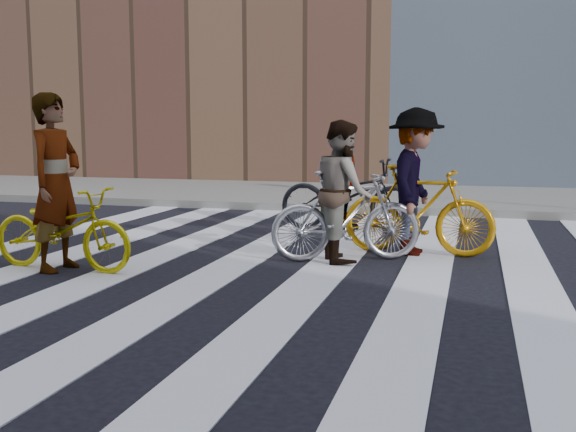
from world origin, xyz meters
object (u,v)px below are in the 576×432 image
at_px(bike_dark_rear, 348,195).
at_px(rider_mid, 343,191).
at_px(bike_yellow_right, 418,210).
at_px(rider_rear, 345,179).
at_px(bike_yellow_left, 62,229).
at_px(rider_left, 56,182).
at_px(rider_right, 415,182).
at_px(bike_silver_mid, 347,216).

xyz_separation_m(bike_dark_rear, rider_mid, (0.36, -2.32, 0.28)).
height_order(bike_yellow_right, rider_mid, rider_mid).
xyz_separation_m(bike_dark_rear, rider_rear, (-0.05, 0.00, 0.24)).
height_order(bike_yellow_left, rider_left, rider_left).
bearing_deg(bike_yellow_left, rider_right, -57.86).
bearing_deg(rider_left, rider_right, -58.18).
relative_size(rider_mid, rider_right, 0.92).
bearing_deg(bike_yellow_left, bike_dark_rear, -31.01).
relative_size(bike_yellow_left, bike_silver_mid, 0.98).
relative_size(bike_yellow_left, rider_rear, 1.10).
xyz_separation_m(bike_yellow_left, rider_right, (3.73, 2.01, 0.45)).
distance_m(bike_yellow_right, bike_dark_rear, 2.07).
xyz_separation_m(bike_yellow_right, rider_rear, (-1.26, 1.69, 0.24)).
bearing_deg(bike_yellow_right, rider_mid, 131.22).
distance_m(rider_left, rider_rear, 4.50).
distance_m(bike_silver_mid, bike_dark_rear, 2.36).
bearing_deg(bike_yellow_right, bike_yellow_left, 122.08).
relative_size(bike_yellow_right, rider_left, 0.95).
bearing_deg(bike_yellow_left, rider_left, 93.87).
bearing_deg(rider_mid, bike_yellow_left, 91.70).
relative_size(bike_yellow_right, bike_dark_rear, 0.88).
bearing_deg(rider_right, bike_silver_mid, 134.74).
height_order(bike_yellow_right, rider_left, rider_left).
bearing_deg(rider_right, rider_rear, 39.75).
bearing_deg(bike_silver_mid, bike_yellow_right, -74.48).
bearing_deg(bike_dark_rear, rider_left, 148.06).
height_order(bike_dark_rear, rider_right, rider_right).
height_order(bike_silver_mid, rider_mid, rider_mid).
xyz_separation_m(bike_silver_mid, bike_yellow_right, (0.80, 0.64, 0.02)).
bearing_deg(rider_right, bike_yellow_right, -85.87).
xyz_separation_m(bike_dark_rear, rider_right, (1.16, -1.69, 0.36)).
distance_m(bike_silver_mid, rider_right, 1.05).
distance_m(bike_dark_rear, rider_right, 2.08).
xyz_separation_m(rider_mid, rider_right, (0.80, 0.64, 0.08)).
bearing_deg(rider_right, rider_left, 122.08).
distance_m(bike_yellow_right, rider_left, 4.34).
xyz_separation_m(bike_yellow_left, rider_left, (-0.05, 0.00, 0.52)).
bearing_deg(rider_mid, bike_silver_mid, -113.26).
xyz_separation_m(bike_silver_mid, rider_rear, (-0.46, 2.32, 0.26)).
distance_m(bike_dark_rear, rider_left, 4.55).
height_order(bike_silver_mid, rider_rear, rider_rear).
bearing_deg(rider_left, rider_rear, -31.01).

